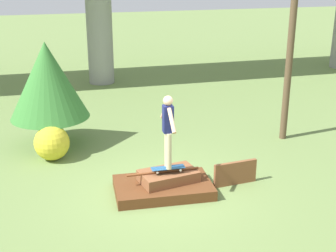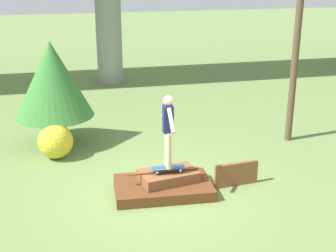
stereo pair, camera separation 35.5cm
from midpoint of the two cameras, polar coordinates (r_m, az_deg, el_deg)
ground_plane at (r=11.02m, az=-1.53°, el=-8.10°), size 80.00×80.00×0.00m
scrap_pile at (r=10.95m, az=-1.37°, el=-7.16°), size 2.31×1.48×0.56m
scrap_plank_loose at (r=11.36m, az=7.31°, el=-5.73°), size 1.11×0.19×0.58m
skateboard at (r=10.72m, az=-0.95°, el=-5.14°), size 0.78×0.23×0.09m
skater at (r=10.34m, az=-0.98°, el=-0.09°), size 0.22×1.17×1.70m
utility_pole at (r=13.84m, az=14.13°, el=10.94°), size 1.30×0.20×6.10m
tree_behind_left at (r=13.57m, az=-15.21°, el=5.38°), size 2.23×2.23×3.04m
bush_yellow_flowering at (r=13.01m, az=-14.74°, el=-2.00°), size 0.95×0.95×0.95m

